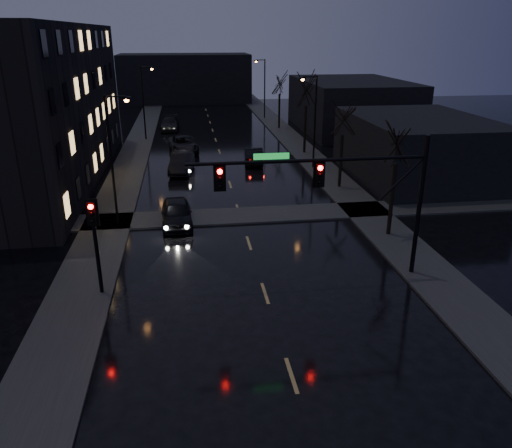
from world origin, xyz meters
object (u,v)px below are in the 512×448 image
object	(u,v)px
oncoming_car_b	(182,163)
oncoming_car_d	(170,124)
oncoming_car_a	(177,213)
oncoming_car_c	(183,144)
lead_car	(253,155)

from	to	relation	value
oncoming_car_b	oncoming_car_d	distance (m)	20.76
oncoming_car_a	oncoming_car_d	world-z (taller)	oncoming_car_a
oncoming_car_b	oncoming_car_c	bearing A→B (deg)	95.90
oncoming_car_d	lead_car	bearing A→B (deg)	-64.24
oncoming_car_b	oncoming_car_c	world-z (taller)	oncoming_car_b
oncoming_car_a	oncoming_car_b	size ratio (longest dim) A/B	0.92
oncoming_car_c	oncoming_car_b	bearing A→B (deg)	-96.68
lead_car	oncoming_car_c	bearing A→B (deg)	-36.07
oncoming_car_d	lead_car	world-z (taller)	oncoming_car_d
oncoming_car_b	oncoming_car_d	size ratio (longest dim) A/B	0.93
oncoming_car_a	oncoming_car_c	bearing A→B (deg)	86.40
oncoming_car_a	oncoming_car_d	distance (m)	33.44
oncoming_car_c	lead_car	bearing A→B (deg)	-46.70
oncoming_car_b	oncoming_car_c	size ratio (longest dim) A/B	0.86
oncoming_car_b	oncoming_car_d	world-z (taller)	oncoming_car_b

